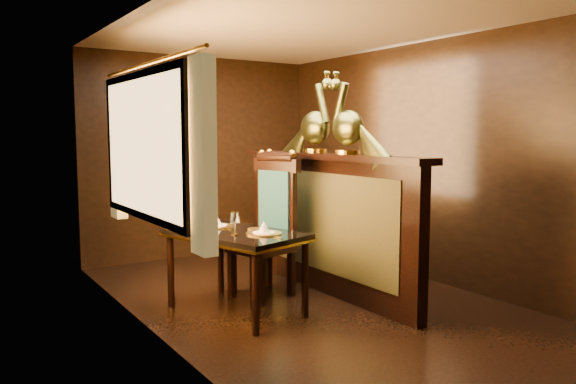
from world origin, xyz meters
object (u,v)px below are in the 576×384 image
(peacock_left, at_px, (348,112))
(peacock_right, at_px, (315,113))
(dining_table, at_px, (235,239))
(chair_right, at_px, (273,218))
(chair_left, at_px, (271,220))

(peacock_left, bearing_deg, peacock_right, 90.00)
(dining_table, bearing_deg, chair_right, 15.77)
(chair_left, distance_m, peacock_right, 1.14)
(chair_left, relative_size, peacock_left, 1.82)
(chair_right, height_order, peacock_right, peacock_right)
(dining_table, xyz_separation_m, chair_left, (0.54, 0.30, 0.08))
(chair_right, xyz_separation_m, peacock_left, (0.44, -0.60, 1.01))
(dining_table, height_order, peacock_left, peacock_left)
(peacock_left, bearing_deg, chair_right, 126.14)
(chair_right, distance_m, peacock_right, 1.12)
(chair_left, xyz_separation_m, chair_right, (0.06, 0.07, 0.00))
(dining_table, bearing_deg, peacock_left, -27.94)
(dining_table, xyz_separation_m, peacock_right, (1.05, 0.28, 1.11))
(chair_right, relative_size, peacock_left, 1.83)
(chair_right, height_order, peacock_left, peacock_left)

